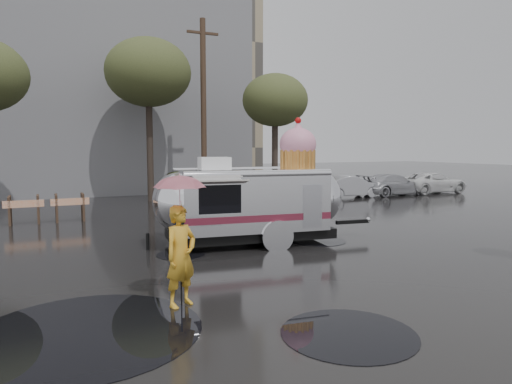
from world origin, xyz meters
TOP-DOWN VIEW (x-y plane):
  - ground at (0.00, 0.00)m, footprint 120.00×120.00m
  - puddles at (-1.85, 0.56)m, footprint 9.16×9.56m
  - grey_building at (-4.00, 24.00)m, footprint 22.00×12.00m
  - utility_pole at (2.50, 14.00)m, footprint 1.60×0.28m
  - tree_mid at (0.00, 15.00)m, footprint 4.20×4.20m
  - tree_right at (6.00, 13.00)m, footprint 3.36×3.36m
  - barricade_row at (-5.55, 9.96)m, footprint 4.30×0.80m
  - parked_cars at (11.78, 12.00)m, footprint 13.20×1.90m
  - airstream_trailer at (0.41, 3.57)m, footprint 6.70×2.80m
  - person_left at (-2.82, -0.56)m, footprint 0.74×0.65m
  - umbrella_pink at (-2.82, -0.56)m, footprint 1.06×1.06m

SIDE VIEW (x-z plane):
  - ground at x=0.00m, z-range 0.00..0.00m
  - puddles at x=-1.85m, z-range 0.00..0.01m
  - barricade_row at x=-5.55m, z-range 0.02..1.02m
  - parked_cars at x=11.78m, z-range -0.03..1.47m
  - person_left at x=-2.82m, z-range 0.00..1.74m
  - airstream_trailer at x=0.41m, z-range -0.54..3.09m
  - umbrella_pink at x=-2.82m, z-range 0.77..3.05m
  - utility_pole at x=2.50m, z-range 0.12..9.12m
  - tree_right at x=6.00m, z-range 1.85..8.27m
  - tree_mid at x=0.00m, z-range 2.33..10.35m
  - grey_building at x=-4.00m, z-range 0.00..13.00m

